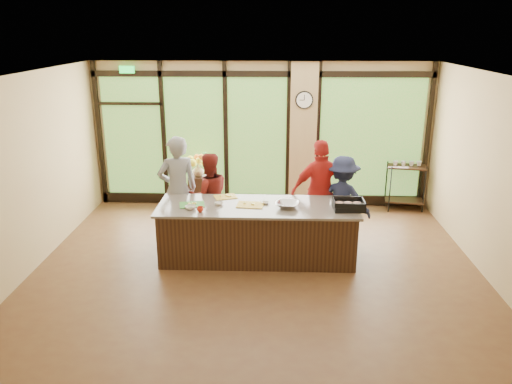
# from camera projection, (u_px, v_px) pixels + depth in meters

# --- Properties ---
(floor) EXTENTS (7.00, 7.00, 0.00)m
(floor) POSITION_uv_depth(u_px,v_px,m) (257.00, 266.00, 7.99)
(floor) COLOR #51301C
(floor) RESTS_ON ground
(ceiling) EXTENTS (7.00, 7.00, 0.00)m
(ceiling) POSITION_uv_depth(u_px,v_px,m) (257.00, 74.00, 7.05)
(ceiling) COLOR silver
(ceiling) RESTS_ON back_wall
(back_wall) EXTENTS (7.00, 0.00, 7.00)m
(back_wall) POSITION_uv_depth(u_px,v_px,m) (262.00, 135.00, 10.37)
(back_wall) COLOR tan
(back_wall) RESTS_ON floor
(left_wall) EXTENTS (0.00, 6.00, 6.00)m
(left_wall) POSITION_uv_depth(u_px,v_px,m) (29.00, 174.00, 7.64)
(left_wall) COLOR tan
(left_wall) RESTS_ON floor
(right_wall) EXTENTS (0.00, 6.00, 6.00)m
(right_wall) POSITION_uv_depth(u_px,v_px,m) (492.00, 178.00, 7.40)
(right_wall) COLOR tan
(right_wall) RESTS_ON floor
(window_wall) EXTENTS (6.90, 0.12, 3.00)m
(window_wall) POSITION_uv_depth(u_px,v_px,m) (270.00, 141.00, 10.35)
(window_wall) COLOR tan
(window_wall) RESTS_ON floor
(island_base) EXTENTS (3.10, 1.00, 0.88)m
(island_base) POSITION_uv_depth(u_px,v_px,m) (257.00, 233.00, 8.14)
(island_base) COLOR black
(island_base) RESTS_ON floor
(countertop) EXTENTS (3.20, 1.10, 0.04)m
(countertop) POSITION_uv_depth(u_px,v_px,m) (258.00, 207.00, 7.99)
(countertop) COLOR #6D625A
(countertop) RESTS_ON island_base
(wall_clock) EXTENTS (0.36, 0.04, 0.36)m
(wall_clock) POSITION_uv_depth(u_px,v_px,m) (304.00, 100.00, 9.98)
(wall_clock) COLOR black
(wall_clock) RESTS_ON window_wall
(cook_left) EXTENTS (0.81, 0.68, 1.90)m
(cook_left) POSITION_uv_depth(u_px,v_px,m) (178.00, 190.00, 8.67)
(cook_left) COLOR slate
(cook_left) RESTS_ON floor
(cook_midleft) EXTENTS (0.92, 0.82, 1.56)m
(cook_midleft) POSITION_uv_depth(u_px,v_px,m) (209.00, 196.00, 8.87)
(cook_midleft) COLOR maroon
(cook_midleft) RESTS_ON floor
(cook_midright) EXTENTS (1.14, 0.67, 1.83)m
(cook_midright) POSITION_uv_depth(u_px,v_px,m) (321.00, 191.00, 8.69)
(cook_midright) COLOR #B0201B
(cook_midright) RESTS_ON floor
(cook_right) EXTENTS (1.14, 0.89, 1.56)m
(cook_right) POSITION_uv_depth(u_px,v_px,m) (342.00, 200.00, 8.67)
(cook_right) COLOR #1C213E
(cook_right) RESTS_ON floor
(roasting_pan) EXTENTS (0.49, 0.39, 0.09)m
(roasting_pan) POSITION_uv_depth(u_px,v_px,m) (349.00, 207.00, 7.80)
(roasting_pan) COLOR black
(roasting_pan) RESTS_ON countertop
(mixing_bowl) EXTENTS (0.43, 0.43, 0.09)m
(mixing_bowl) POSITION_uv_depth(u_px,v_px,m) (287.00, 205.00, 7.89)
(mixing_bowl) COLOR silver
(mixing_bowl) RESTS_ON countertop
(cutting_board_left) EXTENTS (0.45, 0.37, 0.01)m
(cutting_board_left) POSITION_uv_depth(u_px,v_px,m) (192.00, 205.00, 8.00)
(cutting_board_left) COLOR #36802E
(cutting_board_left) RESTS_ON countertop
(cutting_board_center) EXTENTS (0.43, 0.38, 0.01)m
(cutting_board_center) POSITION_uv_depth(u_px,v_px,m) (225.00, 197.00, 8.37)
(cutting_board_center) COLOR gold
(cutting_board_center) RESTS_ON countertop
(cutting_board_right) EXTENTS (0.45, 0.35, 0.01)m
(cutting_board_right) POSITION_uv_depth(u_px,v_px,m) (250.00, 205.00, 7.99)
(cutting_board_right) COLOR gold
(cutting_board_right) RESTS_ON countertop
(prep_bowl_near) EXTENTS (0.22, 0.22, 0.05)m
(prep_bowl_near) POSITION_uv_depth(u_px,v_px,m) (190.00, 207.00, 7.82)
(prep_bowl_near) COLOR silver
(prep_bowl_near) RESTS_ON countertop
(prep_bowl_mid) EXTENTS (0.16, 0.16, 0.04)m
(prep_bowl_mid) POSITION_uv_depth(u_px,v_px,m) (219.00, 203.00, 8.01)
(prep_bowl_mid) COLOR silver
(prep_bowl_mid) RESTS_ON countertop
(prep_bowl_far) EXTENTS (0.16, 0.16, 0.03)m
(prep_bowl_far) POSITION_uv_depth(u_px,v_px,m) (265.00, 203.00, 8.06)
(prep_bowl_far) COLOR silver
(prep_bowl_far) RESTS_ON countertop
(red_ramekin) EXTENTS (0.13, 0.13, 0.08)m
(red_ramekin) POSITION_uv_depth(u_px,v_px,m) (200.00, 209.00, 7.69)
(red_ramekin) COLOR red
(red_ramekin) RESTS_ON countertop
(flower_stand) EXTENTS (0.38, 0.38, 0.73)m
(flower_stand) POSITION_uv_depth(u_px,v_px,m) (199.00, 193.00, 10.34)
(flower_stand) COLOR black
(flower_stand) RESTS_ON floor
(flower_vase) EXTENTS (0.27, 0.27, 0.24)m
(flower_vase) POSITION_uv_depth(u_px,v_px,m) (198.00, 170.00, 10.19)
(flower_vase) COLOR olive
(flower_vase) RESTS_ON flower_stand
(bar_cart) EXTENTS (0.82, 0.56, 1.04)m
(bar_cart) POSITION_uv_depth(u_px,v_px,m) (405.00, 181.00, 10.30)
(bar_cart) COLOR black
(bar_cart) RESTS_ON floor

